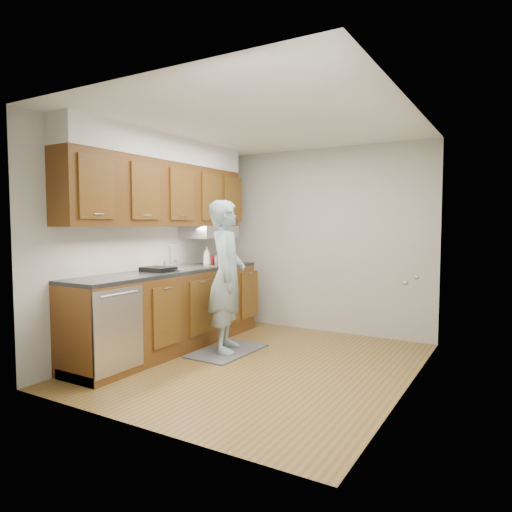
{
  "coord_description": "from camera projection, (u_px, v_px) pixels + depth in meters",
  "views": [
    {
      "loc": [
        2.35,
        -4.1,
        1.47
      ],
      "look_at": [
        -0.2,
        0.25,
        1.12
      ],
      "focal_mm": 32.0,
      "sensor_mm": 36.0,
      "label": 1
    }
  ],
  "objects": [
    {
      "name": "person",
      "position": [
        227.0,
        266.0,
        5.21
      ],
      "size": [
        0.72,
        0.82,
        1.96
      ],
      "primitive_type": "imported",
      "rotation": [
        0.0,
        0.0,
        2.03
      ],
      "color": "#90A7AF",
      "rests_on": "floor_mat"
    },
    {
      "name": "soap_bottle_b",
      "position": [
        219.0,
        258.0,
        6.1
      ],
      "size": [
        0.1,
        0.1,
        0.17
      ],
      "primitive_type": "imported",
      "rotation": [
        0.0,
        0.0,
        -0.33
      ],
      "color": "silver",
      "rests_on": "counter"
    },
    {
      "name": "wall_left",
      "position": [
        152.0,
        243.0,
        5.48
      ],
      "size": [
        0.02,
        3.5,
        2.5
      ],
      "primitive_type": "cube",
      "color": "#B4B3A8",
      "rests_on": "floor"
    },
    {
      "name": "wall_back",
      "position": [
        324.0,
        241.0,
        6.23
      ],
      "size": [
        3.0,
        0.02,
        2.5
      ],
      "primitive_type": "cube",
      "color": "#B4B3A8",
      "rests_on": "floor"
    },
    {
      "name": "counter",
      "position": [
        172.0,
        308.0,
        5.38
      ],
      "size": [
        0.64,
        2.8,
        1.3
      ],
      "color": "brown",
      "rests_on": "floor"
    },
    {
      "name": "soda_can",
      "position": [
        211.0,
        260.0,
        5.93
      ],
      "size": [
        0.07,
        0.07,
        0.13
      ],
      "primitive_type": "cylinder",
      "rotation": [
        0.0,
        0.0,
        0.05
      ],
      "color": "#AA1D1D",
      "rests_on": "counter"
    },
    {
      "name": "soap_bottle_a",
      "position": [
        207.0,
        256.0,
        5.89
      ],
      "size": [
        0.1,
        0.1,
        0.25
      ],
      "primitive_type": "imported",
      "rotation": [
        0.0,
        0.0,
        0.07
      ],
      "color": "silver",
      "rests_on": "counter"
    },
    {
      "name": "closet_door",
      "position": [
        414.0,
        272.0,
        4.25
      ],
      "size": [
        0.02,
        1.22,
        2.05
      ],
      "primitive_type": "cube",
      "color": "silver",
      "rests_on": "wall_right"
    },
    {
      "name": "steel_can",
      "position": [
        217.0,
        261.0,
        5.91
      ],
      "size": [
        0.08,
        0.08,
        0.12
      ],
      "primitive_type": "cylinder",
      "rotation": [
        0.0,
        0.0,
        0.16
      ],
      "color": "#A5A5AA",
      "rests_on": "counter"
    },
    {
      "name": "wall_right",
      "position": [
        409.0,
        250.0,
        3.97
      ],
      "size": [
        0.02,
        3.5,
        2.5
      ],
      "primitive_type": "cube",
      "color": "#B4B3A8",
      "rests_on": "floor"
    },
    {
      "name": "ceiling",
      "position": [
        260.0,
        123.0,
        4.64
      ],
      "size": [
        3.5,
        3.5,
        0.0
      ],
      "primitive_type": "plane",
      "rotation": [
        3.14,
        0.0,
        0.0
      ],
      "color": "white",
      "rests_on": "wall_left"
    },
    {
      "name": "upper_cabinets",
      "position": [
        165.0,
        184.0,
        5.39
      ],
      "size": [
        0.47,
        2.8,
        1.21
      ],
      "color": "brown",
      "rests_on": "wall_left"
    },
    {
      "name": "floor_mat",
      "position": [
        227.0,
        351.0,
        5.28
      ],
      "size": [
        0.59,
        0.97,
        0.02
      ],
      "primitive_type": "cube",
      "rotation": [
        0.0,
        0.0,
        -0.03
      ],
      "color": "slate",
      "rests_on": "floor"
    },
    {
      "name": "floor",
      "position": [
        260.0,
        364.0,
        4.81
      ],
      "size": [
        3.5,
        3.5,
        0.0
      ],
      "primitive_type": "plane",
      "color": "olive",
      "rests_on": "ground"
    },
    {
      "name": "soap_bottle_c",
      "position": [
        220.0,
        258.0,
        6.04
      ],
      "size": [
        0.19,
        0.19,
        0.18
      ],
      "primitive_type": "imported",
      "rotation": [
        0.0,
        0.0,
        0.95
      ],
      "color": "silver",
      "rests_on": "counter"
    },
    {
      "name": "dish_rack",
      "position": [
        158.0,
        269.0,
        5.14
      ],
      "size": [
        0.33,
        0.28,
        0.05
      ],
      "primitive_type": "cube",
      "rotation": [
        0.0,
        0.0,
        0.0
      ],
      "color": "black",
      "rests_on": "counter"
    }
  ]
}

